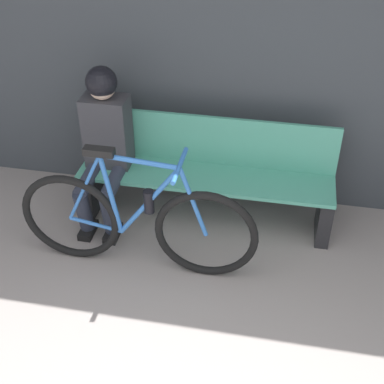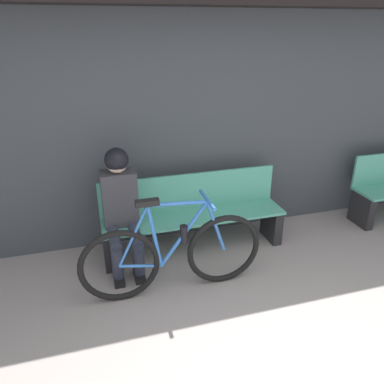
% 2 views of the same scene
% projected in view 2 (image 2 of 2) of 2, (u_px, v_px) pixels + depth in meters
% --- Properties ---
extents(storefront_wall, '(12.00, 0.56, 3.20)m').
position_uv_depth(storefront_wall, '(198.00, 89.00, 3.91)').
color(storefront_wall, '#3D4247').
rests_on(storefront_wall, ground_plane).
extents(park_bench_near, '(1.94, 0.42, 0.83)m').
position_uv_depth(park_bench_near, '(193.00, 215.00, 4.03)').
color(park_bench_near, '#51A88E').
rests_on(park_bench_near, ground_plane).
extents(bicycle, '(1.68, 0.40, 0.96)m').
position_uv_depth(bicycle, '(174.00, 255.00, 3.37)').
color(bicycle, black).
rests_on(bicycle, ground_plane).
extents(person_seated, '(0.34, 0.60, 1.24)m').
position_uv_depth(person_seated, '(121.00, 203.00, 3.62)').
color(person_seated, '#2D3342').
rests_on(person_seated, ground_plane).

